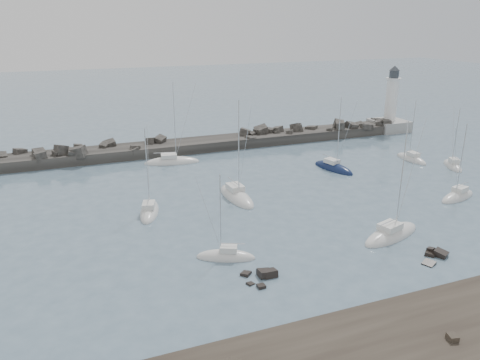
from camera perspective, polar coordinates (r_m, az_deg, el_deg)
name	(u,v)px	position (r m, az deg, el deg)	size (l,w,h in m)	color
ground	(263,235)	(53.35, 2.85, -6.71)	(400.00, 400.00, 0.00)	slate
rock_cluster_near	(264,275)	(45.32, 2.90, -11.53)	(3.43, 3.61, 1.20)	black
rock_cluster_far	(435,257)	(52.54, 22.66, -8.65)	(3.93, 3.08, 1.21)	black
breakwater	(142,153)	(85.85, -11.89, 3.22)	(115.00, 7.55, 5.22)	#2C2A27
lighthouse	(390,117)	(107.54, 17.78, 7.38)	(7.00, 7.00, 14.60)	gray
sailboat_3	(149,212)	(60.12, -10.98, -3.84)	(4.23, 7.62, 11.65)	silver
sailboat_4	(172,162)	(80.17, -8.31, 2.14)	(9.70, 4.60, 14.61)	silver
sailboat_5	(226,257)	(48.40, -1.73, -9.36)	(6.31, 4.27, 9.84)	silver
sailboat_6	(236,197)	(63.91, -0.43, -2.06)	(3.35, 9.36, 14.61)	silver
sailboat_7	(391,235)	(55.59, 17.94, -6.41)	(9.39, 5.35, 14.17)	silver
sailboat_8	(333,168)	(77.54, 11.30, 1.39)	(4.36, 8.43, 12.86)	#0F1B3F
sailboat_9	(458,197)	(70.42, 24.99, -1.90)	(7.37, 4.03, 11.33)	silver
sailboat_10	(411,159)	(86.30, 20.15, 2.38)	(2.20, 7.02, 11.23)	silver
sailboat_12	(453,166)	(84.76, 24.49, 1.53)	(4.57, 6.70, 10.52)	silver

